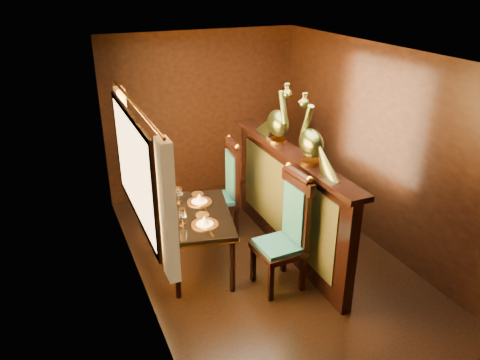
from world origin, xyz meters
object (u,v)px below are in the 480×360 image
(chair_right, at_px, (227,185))
(peacock_left, at_px, (312,131))
(dining_table, at_px, (198,219))
(chair_left, at_px, (289,227))
(peacock_right, at_px, (279,112))

(chair_right, relative_size, peacock_left, 1.77)
(dining_table, height_order, chair_left, chair_left)
(chair_left, bearing_deg, peacock_left, 24.18)
(chair_left, height_order, peacock_left, peacock_left)
(chair_right, relative_size, peacock_right, 1.72)
(chair_left, distance_m, chair_right, 1.37)
(dining_table, distance_m, chair_left, 1.07)
(chair_left, relative_size, peacock_right, 1.83)
(peacock_right, bearing_deg, dining_table, -168.92)
(dining_table, height_order, peacock_right, peacock_right)
(peacock_left, bearing_deg, chair_right, 111.87)
(dining_table, bearing_deg, chair_left, -27.63)
(chair_left, xyz_separation_m, peacock_left, (0.30, 0.15, 1.01))
(dining_table, bearing_deg, peacock_right, 23.73)
(dining_table, relative_size, peacock_right, 1.77)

